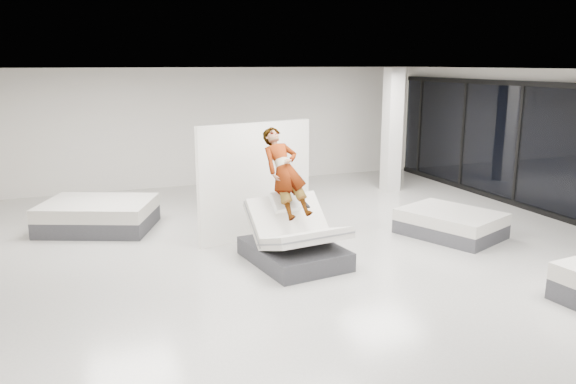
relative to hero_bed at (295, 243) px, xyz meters
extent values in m
plane|color=beige|center=(0.45, -0.21, -0.36)|extent=(14.00, 14.00, 0.00)
plane|color=#242427|center=(0.45, -0.21, 2.84)|extent=(14.00, 14.00, 0.00)
cube|color=white|center=(0.45, 6.79, 1.24)|extent=(12.00, 0.04, 3.20)
cube|color=#3C3C42|center=(0.00, 0.03, -0.20)|extent=(1.55, 1.93, 0.31)
cube|color=silver|center=(-0.03, 0.26, 0.34)|extent=(1.42, 0.92, 0.78)
cube|color=slate|center=(-0.03, 0.26, 0.34)|extent=(1.42, 0.81, 0.68)
cube|color=silver|center=(0.05, -0.36, 0.17)|extent=(1.44, 1.07, 0.44)
cube|color=slate|center=(0.05, -0.36, 0.17)|extent=(1.45, 1.04, 0.29)
cube|color=white|center=(-0.04, 0.32, 0.64)|extent=(0.53, 0.39, 0.34)
imported|color=slate|center=(-0.04, 0.33, 0.83)|extent=(0.82, 1.69, 1.25)
cube|color=black|center=(0.22, 0.01, 0.63)|extent=(0.07, 0.15, 0.08)
cube|color=white|center=(-0.15, 1.63, 0.76)|extent=(2.41, 0.71, 2.23)
cube|color=#3C3C42|center=(3.42, 0.33, -0.22)|extent=(1.93, 2.18, 0.27)
cube|color=silver|center=(3.42, 0.33, 0.02)|extent=(1.93, 2.18, 0.23)
cube|color=#3C3C42|center=(-3.00, 3.28, -0.20)|extent=(2.58, 2.29, 0.32)
cube|color=silver|center=(-3.00, 3.28, 0.09)|extent=(2.58, 2.29, 0.27)
cube|color=silver|center=(4.45, 4.29, 1.24)|extent=(0.40, 0.40, 3.20)
cube|color=black|center=(6.35, 1.79, 1.09)|extent=(0.09, 0.08, 2.80)
cube|color=black|center=(6.35, 3.79, 1.09)|extent=(0.09, 0.08, 2.80)
cube|color=black|center=(6.35, 5.79, 1.09)|extent=(0.09, 0.08, 2.80)
camera|label=1|loc=(-3.35, -8.39, 2.96)|focal=35.00mm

